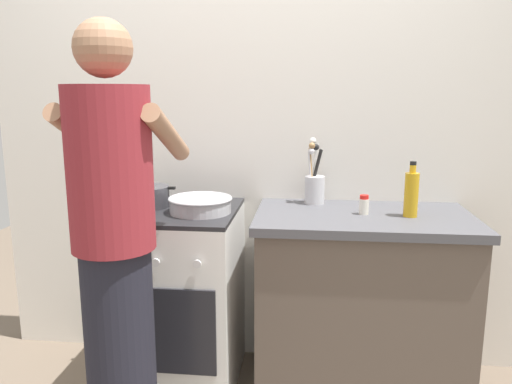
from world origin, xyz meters
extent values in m
cube|color=silver|center=(0.20, 0.50, 1.25)|extent=(3.20, 0.10, 2.50)
cube|color=brown|center=(0.55, 0.15, 0.43)|extent=(0.96, 0.56, 0.86)
cube|color=#4C4C51|center=(0.55, 0.15, 0.88)|extent=(1.00, 0.60, 0.04)
cube|color=white|center=(-0.35, 0.15, 0.44)|extent=(0.60, 0.60, 0.88)
cube|color=#232326|center=(-0.35, 0.15, 0.89)|extent=(0.60, 0.60, 0.02)
cube|color=black|center=(-0.35, -0.16, 0.42)|extent=(0.51, 0.01, 0.40)
cylinder|color=silver|center=(-0.53, -0.16, 0.74)|extent=(0.04, 0.01, 0.04)
cylinder|color=silver|center=(-0.35, -0.16, 0.74)|extent=(0.04, 0.01, 0.04)
cylinder|color=silver|center=(-0.17, -0.16, 0.74)|extent=(0.04, 0.01, 0.04)
cylinder|color=#38383D|center=(-0.49, 0.19, 0.95)|extent=(0.21, 0.21, 0.10)
cube|color=black|center=(-0.61, 0.19, 1.00)|extent=(0.04, 0.02, 0.01)
cube|color=black|center=(-0.37, 0.19, 1.00)|extent=(0.04, 0.02, 0.01)
cylinder|color=#B7B7BC|center=(-0.21, 0.10, 0.94)|extent=(0.29, 0.29, 0.07)
torus|color=#B7B7BC|center=(-0.21, 0.10, 0.97)|extent=(0.30, 0.30, 0.01)
cylinder|color=silver|center=(0.32, 0.35, 0.97)|extent=(0.10, 0.10, 0.14)
cylinder|color=#9E7547|center=(0.30, 0.34, 1.05)|extent=(0.03, 0.04, 0.27)
sphere|color=#9E7547|center=(0.30, 0.34, 1.19)|extent=(0.03, 0.03, 0.03)
cylinder|color=black|center=(0.32, 0.36, 1.05)|extent=(0.07, 0.03, 0.26)
sphere|color=black|center=(0.32, 0.36, 1.19)|extent=(0.03, 0.03, 0.03)
cylinder|color=black|center=(0.32, 0.36, 1.05)|extent=(0.07, 0.02, 0.26)
sphere|color=black|center=(0.32, 0.36, 1.19)|extent=(0.03, 0.03, 0.03)
cylinder|color=silver|center=(0.30, 0.34, 1.04)|extent=(0.03, 0.04, 0.23)
sphere|color=silver|center=(0.30, 0.34, 1.17)|extent=(0.03, 0.03, 0.03)
cylinder|color=white|center=(0.31, 0.37, 1.06)|extent=(0.06, 0.04, 0.29)
sphere|color=white|center=(0.31, 0.37, 1.22)|extent=(0.03, 0.03, 0.03)
cylinder|color=silver|center=(0.55, 0.15, 0.94)|extent=(0.04, 0.04, 0.07)
cylinder|color=red|center=(0.55, 0.15, 0.98)|extent=(0.04, 0.04, 0.02)
cylinder|color=gold|center=(0.75, 0.13, 1.00)|extent=(0.06, 0.06, 0.20)
cylinder|color=gold|center=(0.75, 0.13, 1.12)|extent=(0.03, 0.03, 0.04)
cylinder|color=black|center=(0.75, 0.13, 1.14)|extent=(0.03, 0.03, 0.02)
cylinder|color=black|center=(-0.40, -0.46, 0.45)|extent=(0.26, 0.26, 0.90)
cylinder|color=maroon|center=(-0.40, -0.46, 1.19)|extent=(0.30, 0.30, 0.58)
sphere|color=#A07254|center=(-0.40, -0.46, 1.60)|extent=(0.20, 0.20, 0.20)
cylinder|color=#A07254|center=(-0.57, -0.32, 1.30)|extent=(0.07, 0.41, 0.24)
cylinder|color=#A07254|center=(-0.23, -0.32, 1.30)|extent=(0.07, 0.41, 0.24)
camera|label=1|loc=(0.30, -2.12, 1.45)|focal=34.85mm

